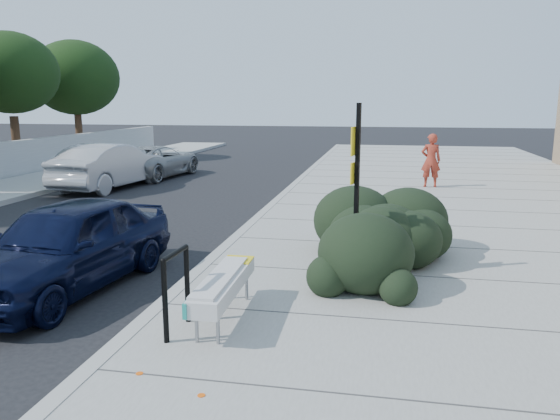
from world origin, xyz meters
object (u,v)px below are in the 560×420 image
Objects in this scene: bike_rack at (176,283)px; wagon_silver at (110,166)px; bench at (223,285)px; sign_post at (356,181)px; sedan_navy at (66,245)px; suv_silver at (156,161)px; pedestrian at (431,160)px.

bike_rack is 13.43m from wagon_silver.
bench is 1.91× the size of bike_rack.
sign_post is at bearing 52.71° from bench.
sign_post reaches higher than wagon_silver.
sign_post is (2.07, 2.70, 0.97)m from bike_rack.
sedan_navy is (-2.51, 1.59, -0.05)m from bike_rack.
bench is at bearing 123.44° from suv_silver.
wagon_silver reaches higher than bike_rack.
bench is at bearing 71.28° from pedestrian.
bike_rack is 15.97m from suv_silver.
wagon_silver is 11.12m from pedestrian.
wagon_silver is at bearing 4.90° from pedestrian.
wagon_silver is at bearing 151.89° from sign_post.
bike_rack is 0.22× the size of wagon_silver.
sedan_navy is at bearing 150.61° from bike_rack.
sign_post reaches higher than suv_silver.
pedestrian is at bearing -164.91° from wagon_silver.
pedestrian reaches higher than wagon_silver.
sedan_navy is at bearing -150.25° from sign_post.
sign_post is at bearing 55.55° from bike_rack.
sedan_navy is at bearing 114.26° from suv_silver.
suv_silver reaches higher than bike_rack.
bike_rack is 0.37× the size of sign_post.
bench is 0.71× the size of sign_post.
sign_post is (1.60, 2.20, 1.13)m from bench.
sign_post is 14.72m from suv_silver.
sedan_navy reaches higher than suv_silver.
bike_rack is at bearing 128.83° from wagon_silver.
bike_rack is at bearing -133.97° from bench.
bench is at bearing -109.98° from sign_post.
pedestrian reaches higher than bike_rack.
sedan_navy is 0.90× the size of wagon_silver.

